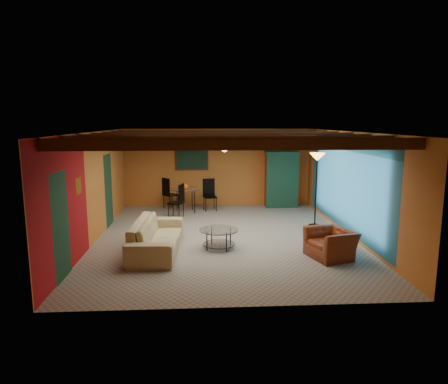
{
  "coord_description": "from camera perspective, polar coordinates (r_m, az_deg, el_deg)",
  "views": [
    {
      "loc": [
        -0.62,
        -10.06,
        2.96
      ],
      "look_at": [
        0.0,
        0.2,
        1.15
      ],
      "focal_mm": 32.31,
      "sensor_mm": 36.0,
      "label": 1
    }
  ],
  "objects": [
    {
      "name": "vase",
      "position": [
        13.18,
        -5.51,
        2.14
      ],
      "size": [
        0.23,
        0.23,
        0.19
      ],
      "primitive_type": "imported",
      "rotation": [
        0.0,
        0.0,
        0.27
      ],
      "color": "orange",
      "rests_on": "dining_table"
    },
    {
      "name": "dining_table",
      "position": [
        13.28,
        -5.46,
        -0.57
      ],
      "size": [
        2.4,
        2.4,
        1.07
      ],
      "primitive_type": null,
      "rotation": [
        0.0,
        0.0,
        0.18
      ],
      "color": "silver",
      "rests_on": "ground"
    },
    {
      "name": "room",
      "position": [
        10.21,
        0.03,
        6.62
      ],
      "size": [
        6.52,
        8.01,
        2.71
      ],
      "color": "gray",
      "rests_on": "ground"
    },
    {
      "name": "painting",
      "position": [
        14.08,
        -4.6,
        4.62
      ],
      "size": [
        1.05,
        0.03,
        0.65
      ],
      "primitive_type": "cube",
      "color": "black",
      "rests_on": "wall_back"
    },
    {
      "name": "ceiling_fan",
      "position": [
        10.1,
        0.07,
        6.58
      ],
      "size": [
        1.5,
        1.5,
        0.44
      ],
      "primitive_type": null,
      "color": "#472614",
      "rests_on": "ceiling"
    },
    {
      "name": "armchair",
      "position": [
        9.2,
        14.88,
        -7.06
      ],
      "size": [
        1.1,
        1.19,
        0.63
      ],
      "primitive_type": "imported",
      "rotation": [
        0.0,
        0.0,
        -1.27
      ],
      "color": "maroon",
      "rests_on": "ground"
    },
    {
      "name": "floor_lamp",
      "position": [
        11.66,
        12.89,
        0.3
      ],
      "size": [
        0.57,
        0.57,
        2.1
      ],
      "primitive_type": null,
      "rotation": [
        0.0,
        0.0,
        0.42
      ],
      "color": "black",
      "rests_on": "ground"
    },
    {
      "name": "potted_plant",
      "position": [
        14.07,
        8.16,
        6.44
      ],
      "size": [
        0.53,
        0.49,
        0.47
      ],
      "primitive_type": "imported",
      "rotation": [
        0.0,
        0.0,
        0.36
      ],
      "color": "#26661E",
      "rests_on": "armoire"
    },
    {
      "name": "armoire",
      "position": [
        14.19,
        8.05,
        1.7
      ],
      "size": [
        1.08,
        0.55,
        1.88
      ],
      "primitive_type": "cube",
      "rotation": [
        0.0,
        0.0,
        -0.03
      ],
      "color": "maroon",
      "rests_on": "ground"
    },
    {
      "name": "coffee_table",
      "position": [
        9.54,
        -0.73,
        -6.61
      ],
      "size": [
        1.13,
        1.13,
        0.47
      ],
      "primitive_type": null,
      "rotation": [
        0.0,
        0.0,
        -0.28
      ],
      "color": "white",
      "rests_on": "ground"
    },
    {
      "name": "sofa",
      "position": [
        9.43,
        -9.5,
        -6.12
      ],
      "size": [
        1.1,
        2.56,
        0.73
      ],
      "primitive_type": "imported",
      "rotation": [
        0.0,
        0.0,
        1.52
      ],
      "color": "tan",
      "rests_on": "ground"
    }
  ]
}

